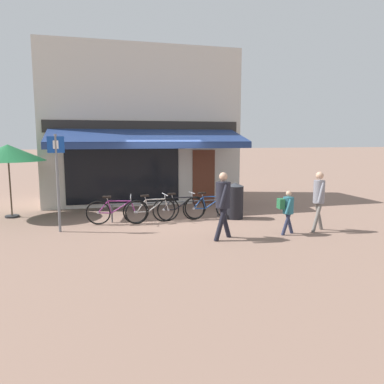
# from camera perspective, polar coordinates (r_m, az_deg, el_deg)

# --- Properties ---
(ground_plane) EXTENTS (160.00, 160.00, 0.00)m
(ground_plane) POSITION_cam_1_polar(r_m,az_deg,el_deg) (12.11, -3.58, -3.99)
(ground_plane) COLOR #846656
(shop_front) EXTENTS (7.57, 4.98, 5.99)m
(shop_front) POSITION_cam_1_polar(r_m,az_deg,el_deg) (15.63, -7.91, 9.72)
(shop_front) COLOR beige
(shop_front) RESTS_ON ground_plane
(bike_rack_rail) EXTENTS (3.51, 0.04, 0.57)m
(bike_rack_rail) POSITION_cam_1_polar(r_m,az_deg,el_deg) (11.83, -3.85, -1.94)
(bike_rack_rail) COLOR #47494F
(bike_rack_rail) RESTS_ON ground_plane
(bicycle_purple) EXTENTS (1.81, 0.54, 0.88)m
(bicycle_purple) POSITION_cam_1_polar(r_m,az_deg,el_deg) (11.37, -11.42, -2.93)
(bicycle_purple) COLOR black
(bicycle_purple) RESTS_ON ground_plane
(bicycle_silver) EXTENTS (1.71, 0.52, 0.87)m
(bicycle_silver) POSITION_cam_1_polar(r_m,az_deg,el_deg) (11.43, -6.00, -2.74)
(bicycle_silver) COLOR black
(bicycle_silver) RESTS_ON ground_plane
(bicycle_black) EXTENTS (1.77, 0.52, 0.87)m
(bicycle_black) POSITION_cam_1_polar(r_m,az_deg,el_deg) (11.70, -1.88, -2.44)
(bicycle_black) COLOR black
(bicycle_black) RESTS_ON ground_plane
(bicycle_blue) EXTENTS (1.82, 0.52, 0.87)m
(bicycle_blue) POSITION_cam_1_polar(r_m,az_deg,el_deg) (11.91, 2.77, -2.27)
(bicycle_blue) COLOR black
(bicycle_blue) RESTS_ON ground_plane
(pedestrian_adult) EXTENTS (0.58, 0.67, 1.73)m
(pedestrian_adult) POSITION_cam_1_polar(r_m,az_deg,el_deg) (9.44, 4.75, -0.98)
(pedestrian_adult) COLOR black
(pedestrian_adult) RESTS_ON ground_plane
(pedestrian_child) EXTENTS (0.51, 0.42, 1.19)m
(pedestrian_child) POSITION_cam_1_polar(r_m,az_deg,el_deg) (10.26, 14.30, -2.29)
(pedestrian_child) COLOR #282D47
(pedestrian_child) RESTS_ON ground_plane
(pedestrian_second_adult) EXTENTS (0.53, 0.55, 1.67)m
(pedestrian_second_adult) POSITION_cam_1_polar(r_m,az_deg,el_deg) (10.82, 18.77, -0.37)
(pedestrian_second_adult) COLOR slate
(pedestrian_second_adult) RESTS_ON ground_plane
(litter_bin) EXTENTS (0.56, 0.56, 1.16)m
(litter_bin) POSITION_cam_1_polar(r_m,az_deg,el_deg) (12.01, 6.52, -1.31)
(litter_bin) COLOR black
(litter_bin) RESTS_ON ground_plane
(parking_sign) EXTENTS (0.44, 0.07, 2.66)m
(parking_sign) POSITION_cam_1_polar(r_m,az_deg,el_deg) (10.72, -19.85, 2.71)
(parking_sign) COLOR slate
(parking_sign) RESTS_ON ground_plane
(cafe_parasol) EXTENTS (2.32, 2.32, 2.36)m
(cafe_parasol) POSITION_cam_1_polar(r_m,az_deg,el_deg) (13.33, -26.26, 5.35)
(cafe_parasol) COLOR #4C3D2D
(cafe_parasol) RESTS_ON ground_plane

